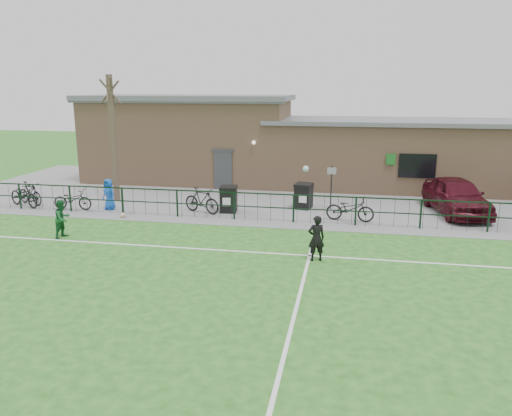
% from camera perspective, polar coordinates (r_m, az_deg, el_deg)
% --- Properties ---
extents(ground, '(90.00, 90.00, 0.00)m').
position_cam_1_polar(ground, '(13.35, -4.06, -10.52)').
color(ground, '#225D1B').
rests_on(ground, ground).
extents(paving_strip, '(34.00, 13.00, 0.02)m').
position_cam_1_polar(paving_strip, '(26.03, 3.48, 1.63)').
color(paving_strip, slate).
rests_on(paving_strip, ground).
extents(pitch_line_touch, '(28.00, 0.10, 0.01)m').
position_cam_1_polar(pitch_line_touch, '(20.55, 1.45, -1.68)').
color(pitch_line_touch, white).
rests_on(pitch_line_touch, ground).
extents(pitch_line_mid, '(28.00, 0.10, 0.01)m').
position_cam_1_polar(pitch_line_mid, '(16.97, -0.63, -5.05)').
color(pitch_line_mid, white).
rests_on(pitch_line_mid, ground).
extents(pitch_line_perp, '(0.10, 16.00, 0.01)m').
position_cam_1_polar(pitch_line_perp, '(13.02, 4.66, -11.17)').
color(pitch_line_perp, white).
rests_on(pitch_line_perp, ground).
extents(perimeter_fence, '(28.00, 0.10, 1.20)m').
position_cam_1_polar(perimeter_fence, '(20.59, 1.55, 0.07)').
color(perimeter_fence, black).
rests_on(perimeter_fence, ground).
extents(bare_tree, '(0.30, 0.30, 6.00)m').
position_cam_1_polar(bare_tree, '(25.01, -16.01, 7.57)').
color(bare_tree, '#45362A').
rests_on(bare_tree, ground).
extents(wheelie_bin_left, '(0.79, 0.88, 1.06)m').
position_cam_1_polar(wheelie_bin_left, '(22.17, -3.14, 0.92)').
color(wheelie_bin_left, black).
rests_on(wheelie_bin_left, paving_strip).
extents(wheelie_bin_right, '(0.84, 0.91, 1.06)m').
position_cam_1_polar(wheelie_bin_right, '(22.88, 5.46, 1.28)').
color(wheelie_bin_right, black).
rests_on(wheelie_bin_right, paving_strip).
extents(sign_post, '(0.08, 0.08, 2.00)m').
position_cam_1_polar(sign_post, '(22.78, 8.59, 2.34)').
color(sign_post, black).
rests_on(sign_post, paving_strip).
extents(car_maroon, '(2.67, 4.93, 1.59)m').
position_cam_1_polar(car_maroon, '(23.45, 21.93, 1.31)').
color(car_maroon, '#400B15').
rests_on(car_maroon, paving_strip).
extents(bicycle_a, '(2.19, 1.50, 1.09)m').
position_cam_1_polar(bicycle_a, '(25.48, -25.00, 1.36)').
color(bicycle_a, black).
rests_on(bicycle_a, paving_strip).
extents(bicycle_b, '(1.86, 1.21, 1.09)m').
position_cam_1_polar(bicycle_b, '(25.77, -24.41, 1.54)').
color(bicycle_b, black).
rests_on(bicycle_b, paving_strip).
extents(bicycle_c, '(1.81, 0.73, 0.93)m').
position_cam_1_polar(bicycle_c, '(24.02, -20.22, 0.93)').
color(bicycle_c, black).
rests_on(bicycle_c, paving_strip).
extents(bicycle_d, '(1.94, 1.22, 1.13)m').
position_cam_1_polar(bicycle_d, '(22.05, -6.22, 0.88)').
color(bicycle_d, black).
rests_on(bicycle_d, paving_strip).
extents(bicycle_e, '(2.03, 0.90, 1.04)m').
position_cam_1_polar(bicycle_e, '(20.97, 10.70, -0.09)').
color(bicycle_e, black).
rests_on(bicycle_e, paving_strip).
extents(spectator_child, '(0.81, 0.68, 1.41)m').
position_cam_1_polar(spectator_child, '(23.46, -16.46, 1.53)').
color(spectator_child, blue).
rests_on(spectator_child, paving_strip).
extents(goalkeeper_kick, '(1.06, 3.26, 2.62)m').
position_cam_1_polar(goalkeeper_kick, '(16.15, 6.86, -3.14)').
color(goalkeeper_kick, black).
rests_on(goalkeeper_kick, ground).
extents(outfield_player, '(0.67, 0.79, 1.43)m').
position_cam_1_polar(outfield_player, '(19.75, -21.24, -1.14)').
color(outfield_player, '#185528').
rests_on(outfield_player, ground).
extents(ball_ground, '(0.22, 0.22, 0.22)m').
position_cam_1_polar(ball_ground, '(22.02, -14.98, -0.80)').
color(ball_ground, silver).
rests_on(ball_ground, ground).
extents(clubhouse, '(24.25, 5.40, 4.96)m').
position_cam_1_polar(clubhouse, '(28.72, 2.55, 7.27)').
color(clubhouse, tan).
rests_on(clubhouse, ground).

